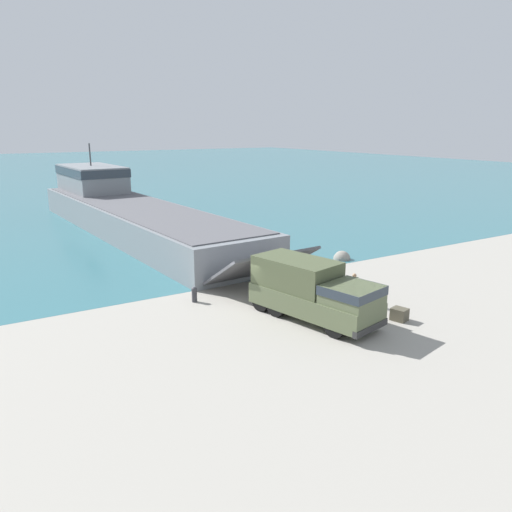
% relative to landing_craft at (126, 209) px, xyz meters
% --- Properties ---
extents(ground_plane, '(240.00, 240.00, 0.00)m').
position_rel_landing_craft_xyz_m(ground_plane, '(-0.54, -24.39, -1.94)').
color(ground_plane, '#9E998E').
extents(water_surface, '(240.00, 180.00, 0.01)m').
position_rel_landing_craft_xyz_m(water_surface, '(-0.54, 69.28, -1.94)').
color(water_surface, '#336B75').
rests_on(water_surface, ground_plane).
extents(landing_craft, '(9.41, 40.22, 7.81)m').
position_rel_landing_craft_xyz_m(landing_craft, '(0.00, 0.00, 0.00)').
color(landing_craft, gray).
rests_on(landing_craft, ground_plane).
extents(military_truck, '(4.04, 7.38, 2.97)m').
position_rel_landing_craft_xyz_m(military_truck, '(1.06, -27.94, -0.42)').
color(military_truck, '#566042').
rests_on(military_truck, ground_plane).
extents(soldier_on_ramp, '(0.48, 0.31, 1.77)m').
position_rel_landing_craft_xyz_m(soldier_on_ramp, '(4.34, -27.38, -0.91)').
color(soldier_on_ramp, '#566042').
rests_on(soldier_on_ramp, ground_plane).
extents(mooring_bollard, '(0.34, 0.34, 0.88)m').
position_rel_landing_craft_xyz_m(mooring_bollard, '(-3.04, -22.48, -1.46)').
color(mooring_bollard, '#333338').
rests_on(mooring_bollard, ground_plane).
extents(cargo_crate, '(0.83, 0.91, 0.64)m').
position_rel_landing_craft_xyz_m(cargo_crate, '(4.71, -30.41, -1.62)').
color(cargo_crate, '#4C4738').
rests_on(cargo_crate, ground_plane).
extents(shoreline_rock_a, '(1.27, 1.27, 1.27)m').
position_rel_landing_craft_xyz_m(shoreline_rock_a, '(10.19, -19.62, -1.94)').
color(shoreline_rock_a, gray).
rests_on(shoreline_rock_a, ground_plane).
extents(shoreline_rock_b, '(0.95, 0.95, 0.95)m').
position_rel_landing_craft_xyz_m(shoreline_rock_b, '(6.90, -21.18, -1.94)').
color(shoreline_rock_b, gray).
rests_on(shoreline_rock_b, ground_plane).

